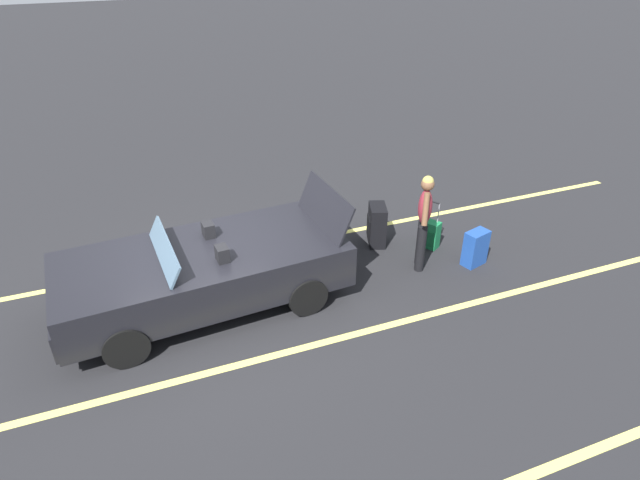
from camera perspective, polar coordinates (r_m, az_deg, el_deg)
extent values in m
plane|color=black|center=(8.34, -11.80, -6.65)|extent=(80.00, 80.00, 0.00)
cube|color=#EAE066|center=(9.36, -13.26, -2.28)|extent=(18.00, 0.12, 0.01)
cube|color=#EAE066|center=(7.23, -9.54, -13.25)|extent=(18.00, 0.12, 0.01)
cube|color=black|center=(7.98, -12.26, -3.11)|extent=(4.21, 2.03, 0.64)
cube|color=black|center=(7.96, -22.23, -6.05)|extent=(1.42, 1.75, 0.38)
cube|color=slate|center=(7.67, -16.33, -1.04)|extent=(0.28, 1.56, 0.31)
cube|color=black|center=(7.48, -10.41, -1.45)|extent=(0.17, 0.23, 0.22)
cube|color=black|center=(8.11, -11.85, 1.08)|extent=(0.17, 0.23, 0.22)
cube|color=black|center=(8.21, 0.50, 3.52)|extent=(0.37, 1.51, 0.60)
cylinder|color=black|center=(7.43, -20.04, -10.53)|extent=(0.61, 0.26, 0.60)
cylinder|color=black|center=(8.74, -21.43, -3.99)|extent=(0.61, 0.26, 0.60)
cylinder|color=black|center=(7.83, -1.46, -5.92)|extent=(0.61, 0.26, 0.60)
cylinder|color=black|center=(9.09, -5.59, -0.37)|extent=(0.61, 0.26, 0.60)
cube|color=black|center=(9.51, 6.12, 1.60)|extent=(0.42, 0.55, 0.74)
cube|color=black|center=(9.52, 5.20, 1.30)|extent=(0.15, 0.37, 0.41)
sphere|color=black|center=(9.56, 6.75, -0.71)|extent=(0.04, 0.04, 0.04)
sphere|color=black|center=(9.84, 6.49, 0.30)|extent=(0.04, 0.04, 0.04)
cube|color=#1E479E|center=(9.27, 16.27, -0.83)|extent=(0.45, 0.34, 0.62)
sphere|color=black|center=(9.56, 16.13, -1.82)|extent=(0.04, 0.04, 0.04)
sphere|color=black|center=(9.37, 15.06, -2.39)|extent=(0.04, 0.04, 0.04)
cube|color=#19723F|center=(9.62, 11.61, 0.63)|extent=(0.34, 0.39, 0.50)
cube|color=#13562F|center=(9.55, 11.28, 0.18)|extent=(0.15, 0.25, 0.28)
cylinder|color=gray|center=(9.43, 12.54, 2.84)|extent=(0.03, 0.03, 0.36)
cylinder|color=gray|center=(9.50, 11.54, 3.17)|extent=(0.03, 0.03, 0.36)
cylinder|color=black|center=(9.38, 12.15, 3.97)|extent=(0.12, 0.18, 0.03)
sphere|color=black|center=(9.75, 12.30, -0.58)|extent=(0.04, 0.04, 0.04)
sphere|color=black|center=(9.84, 11.08, -0.14)|extent=(0.04, 0.04, 0.04)
cylinder|color=black|center=(8.85, 10.72, -0.90)|extent=(0.21, 0.21, 0.82)
cylinder|color=black|center=(9.02, 10.72, -0.25)|extent=(0.21, 0.21, 0.82)
ellipsoid|color=maroon|center=(8.59, 11.17, 3.48)|extent=(0.35, 0.39, 0.60)
sphere|color=brown|center=(8.43, 11.43, 5.86)|extent=(0.21, 0.21, 0.21)
sphere|color=tan|center=(8.41, 11.47, 6.16)|extent=(0.18, 0.18, 0.18)
cylinder|color=brown|center=(8.38, 11.23, 3.25)|extent=(0.17, 0.21, 0.53)
cylinder|color=brown|center=(8.75, 11.20, 4.47)|extent=(0.17, 0.21, 0.53)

